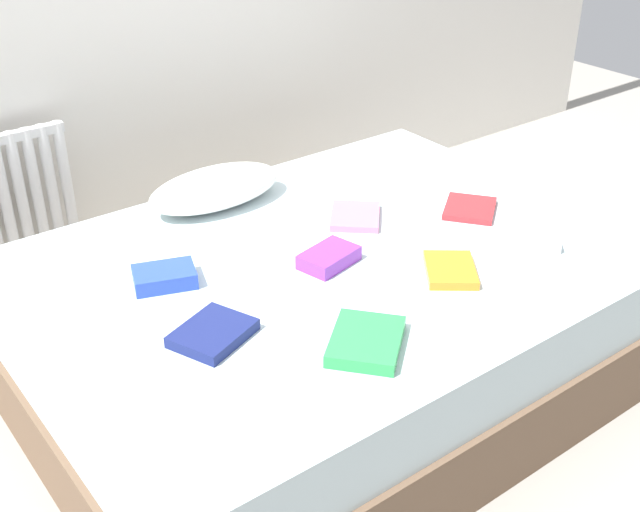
{
  "coord_description": "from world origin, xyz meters",
  "views": [
    {
      "loc": [
        -1.41,
        -1.81,
        1.8
      ],
      "look_at": [
        0.0,
        0.05,
        0.48
      ],
      "focal_mm": 45.38,
      "sensor_mm": 36.0,
      "label": 1
    }
  ],
  "objects_px": {
    "textbook_blue": "(164,277)",
    "textbook_pink": "(355,216)",
    "pillow": "(215,188)",
    "textbook_purple": "(329,258)",
    "textbook_orange": "(450,270)",
    "textbook_navy": "(213,333)",
    "bed": "(329,321)",
    "textbook_green": "(366,341)",
    "textbook_white": "(536,236)",
    "radiator": "(6,205)",
    "textbook_red": "(470,209)"
  },
  "relations": [
    {
      "from": "textbook_purple",
      "to": "textbook_red",
      "type": "relative_size",
      "value": 0.92
    },
    {
      "from": "textbook_blue",
      "to": "textbook_pink",
      "type": "height_order",
      "value": "textbook_blue"
    },
    {
      "from": "bed",
      "to": "textbook_blue",
      "type": "bearing_deg",
      "value": 161.3
    },
    {
      "from": "textbook_white",
      "to": "radiator",
      "type": "bearing_deg",
      "value": 84.04
    },
    {
      "from": "textbook_red",
      "to": "pillow",
      "type": "bearing_deg",
      "value": 102.23
    },
    {
      "from": "textbook_red",
      "to": "textbook_white",
      "type": "xyz_separation_m",
      "value": [
        0.01,
        -0.29,
        0.01
      ]
    },
    {
      "from": "textbook_red",
      "to": "textbook_white",
      "type": "bearing_deg",
      "value": -124.45
    },
    {
      "from": "textbook_orange",
      "to": "radiator",
      "type": "bearing_deg",
      "value": 68.75
    },
    {
      "from": "textbook_blue",
      "to": "textbook_pink",
      "type": "distance_m",
      "value": 0.75
    },
    {
      "from": "textbook_pink",
      "to": "textbook_navy",
      "type": "bearing_deg",
      "value": 154.66
    },
    {
      "from": "bed",
      "to": "textbook_red",
      "type": "relative_size",
      "value": 9.83
    },
    {
      "from": "textbook_orange",
      "to": "textbook_red",
      "type": "height_order",
      "value": "textbook_orange"
    },
    {
      "from": "textbook_blue",
      "to": "textbook_white",
      "type": "xyz_separation_m",
      "value": [
        1.13,
        -0.51,
        -0.01
      ]
    },
    {
      "from": "textbook_green",
      "to": "textbook_white",
      "type": "bearing_deg",
      "value": -32.09
    },
    {
      "from": "textbook_orange",
      "to": "textbook_pink",
      "type": "relative_size",
      "value": 0.98
    },
    {
      "from": "textbook_blue",
      "to": "textbook_white",
      "type": "distance_m",
      "value": 1.24
    },
    {
      "from": "pillow",
      "to": "radiator",
      "type": "bearing_deg",
      "value": 132.14
    },
    {
      "from": "radiator",
      "to": "pillow",
      "type": "xyz_separation_m",
      "value": [
        0.58,
        -0.64,
        0.15
      ]
    },
    {
      "from": "pillow",
      "to": "textbook_orange",
      "type": "bearing_deg",
      "value": -69.47
    },
    {
      "from": "radiator",
      "to": "textbook_green",
      "type": "relative_size",
      "value": 2.41
    },
    {
      "from": "textbook_green",
      "to": "textbook_red",
      "type": "bearing_deg",
      "value": -13.86
    },
    {
      "from": "textbook_orange",
      "to": "textbook_purple",
      "type": "distance_m",
      "value": 0.39
    },
    {
      "from": "bed",
      "to": "textbook_navy",
      "type": "relative_size",
      "value": 9.45
    },
    {
      "from": "textbook_orange",
      "to": "textbook_pink",
      "type": "distance_m",
      "value": 0.47
    },
    {
      "from": "pillow",
      "to": "textbook_navy",
      "type": "distance_m",
      "value": 0.86
    },
    {
      "from": "textbook_pink",
      "to": "textbook_purple",
      "type": "bearing_deg",
      "value": 167.86
    },
    {
      "from": "textbook_pink",
      "to": "textbook_orange",
      "type": "bearing_deg",
      "value": -138.15
    },
    {
      "from": "textbook_purple",
      "to": "textbook_orange",
      "type": "bearing_deg",
      "value": -59.22
    },
    {
      "from": "bed",
      "to": "textbook_purple",
      "type": "distance_m",
      "value": 0.28
    },
    {
      "from": "bed",
      "to": "textbook_green",
      "type": "height_order",
      "value": "textbook_green"
    },
    {
      "from": "textbook_orange",
      "to": "textbook_navy",
      "type": "height_order",
      "value": "textbook_navy"
    },
    {
      "from": "pillow",
      "to": "bed",
      "type": "bearing_deg",
      "value": -80.69
    },
    {
      "from": "textbook_red",
      "to": "radiator",
      "type": "bearing_deg",
      "value": 98.81
    },
    {
      "from": "textbook_green",
      "to": "textbook_navy",
      "type": "relative_size",
      "value": 1.12
    },
    {
      "from": "textbook_navy",
      "to": "textbook_pink",
      "type": "height_order",
      "value": "textbook_navy"
    },
    {
      "from": "textbook_navy",
      "to": "textbook_orange",
      "type": "bearing_deg",
      "value": -32.44
    },
    {
      "from": "textbook_green",
      "to": "textbook_pink",
      "type": "bearing_deg",
      "value": 12.77
    },
    {
      "from": "textbook_red",
      "to": "bed",
      "type": "bearing_deg",
      "value": 138.94
    },
    {
      "from": "radiator",
      "to": "textbook_orange",
      "type": "bearing_deg",
      "value": -59.14
    },
    {
      "from": "textbook_orange",
      "to": "textbook_navy",
      "type": "bearing_deg",
      "value": 117.01
    },
    {
      "from": "textbook_green",
      "to": "textbook_purple",
      "type": "bearing_deg",
      "value": 24.85
    },
    {
      "from": "textbook_red",
      "to": "textbook_purple",
      "type": "bearing_deg",
      "value": 142.48
    },
    {
      "from": "textbook_orange",
      "to": "textbook_green",
      "type": "bearing_deg",
      "value": 144.65
    },
    {
      "from": "radiator",
      "to": "textbook_orange",
      "type": "relative_size",
      "value": 2.79
    },
    {
      "from": "radiator",
      "to": "textbook_pink",
      "type": "bearing_deg",
      "value": -49.0
    },
    {
      "from": "bed",
      "to": "textbook_navy",
      "type": "bearing_deg",
      "value": -162.68
    },
    {
      "from": "radiator",
      "to": "textbook_purple",
      "type": "distance_m",
      "value": 1.4
    },
    {
      "from": "pillow",
      "to": "textbook_purple",
      "type": "bearing_deg",
      "value": -84.14
    },
    {
      "from": "radiator",
      "to": "textbook_pink",
      "type": "xyz_separation_m",
      "value": [
        0.91,
        -1.04,
        0.09
      ]
    },
    {
      "from": "textbook_green",
      "to": "pillow",
      "type": "bearing_deg",
      "value": 42.42
    }
  ]
}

